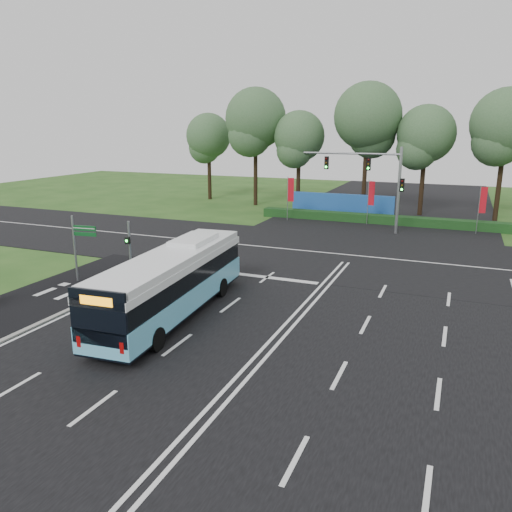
{
  "coord_description": "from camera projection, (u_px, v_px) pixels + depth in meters",
  "views": [
    {
      "loc": [
        6.66,
        -20.88,
        8.55
      ],
      "look_at": [
        -2.77,
        2.0,
        2.1
      ],
      "focal_mm": 35.0,
      "sensor_mm": 36.0,
      "label": 1
    }
  ],
  "objects": [
    {
      "name": "ground",
      "position": [
        294.0,
        315.0,
        23.29
      ],
      "size": [
        120.0,
        120.0,
        0.0
      ],
      "primitive_type": "plane",
      "color": "#274F1A",
      "rests_on": "ground"
    },
    {
      "name": "road_main",
      "position": [
        294.0,
        315.0,
        23.29
      ],
      "size": [
        20.0,
        120.0,
        0.04
      ],
      "primitive_type": "cube",
      "color": "black",
      "rests_on": "ground"
    },
    {
      "name": "road_cross",
      "position": [
        349.0,
        255.0,
        34.02
      ],
      "size": [
        120.0,
        14.0,
        0.05
      ],
      "primitive_type": "cube",
      "color": "black",
      "rests_on": "ground"
    },
    {
      "name": "bike_path",
      "position": [
        41.0,
        300.0,
        25.21
      ],
      "size": [
        5.0,
        18.0,
        0.06
      ],
      "primitive_type": "cube",
      "color": "black",
      "rests_on": "ground"
    },
    {
      "name": "kerb_strip",
      "position": [
        78.0,
        306.0,
        24.32
      ],
      "size": [
        0.25,
        18.0,
        0.12
      ],
      "primitive_type": "cube",
      "color": "gray",
      "rests_on": "ground"
    },
    {
      "name": "city_bus",
      "position": [
        173.0,
        282.0,
        22.78
      ],
      "size": [
        3.22,
        11.49,
        3.26
      ],
      "rotation": [
        0.0,
        0.0,
        0.08
      ],
      "color": "#65C4EA",
      "rests_on": "ground"
    },
    {
      "name": "pedestrian_signal",
      "position": [
        130.0,
        248.0,
        28.24
      ],
      "size": [
        0.31,
        0.42,
        3.4
      ],
      "rotation": [
        0.0,
        0.0,
        0.31
      ],
      "color": "gray",
      "rests_on": "ground"
    },
    {
      "name": "street_sign",
      "position": [
        79.0,
        241.0,
        27.61
      ],
      "size": [
        1.48,
        0.26,
        3.81
      ],
      "rotation": [
        0.0,
        0.0,
        0.12
      ],
      "color": "gray",
      "rests_on": "ground"
    },
    {
      "name": "banner_flag_left",
      "position": [
        290.0,
        192.0,
        45.97
      ],
      "size": [
        0.58,
        0.22,
        4.06
      ],
      "rotation": [
        0.0,
        0.0,
        0.3
      ],
      "color": "gray",
      "rests_on": "ground"
    },
    {
      "name": "banner_flag_mid",
      "position": [
        371.0,
        196.0,
        44.04
      ],
      "size": [
        0.58,
        0.16,
        3.98
      ],
      "rotation": [
        0.0,
        0.0,
        -0.21
      ],
      "color": "gray",
      "rests_on": "ground"
    },
    {
      "name": "banner_flag_right",
      "position": [
        482.0,
        203.0,
        40.14
      ],
      "size": [
        0.56,
        0.22,
        3.95
      ],
      "rotation": [
        0.0,
        0.0,
        0.32
      ],
      "color": "gray",
      "rests_on": "ground"
    },
    {
      "name": "traffic_light_gantry",
      "position": [
        377.0,
        176.0,
        40.38
      ],
      "size": [
        8.41,
        0.28,
        7.0
      ],
      "color": "gray",
      "rests_on": "ground"
    },
    {
      "name": "hedge",
      "position": [
        379.0,
        219.0,
        45.11
      ],
      "size": [
        22.0,
        1.2,
        0.8
      ],
      "primitive_type": "cube",
      "color": "#143513",
      "rests_on": "ground"
    },
    {
      "name": "blue_hoarding",
      "position": [
        342.0,
        205.0,
        48.64
      ],
      "size": [
        10.0,
        0.3,
        2.2
      ],
      "primitive_type": "cube",
      "color": "#1F56AA",
      "rests_on": "ground"
    },
    {
      "name": "eucalyptus_row",
      "position": [
        367.0,
        126.0,
        49.35
      ],
      "size": [
        42.5,
        9.1,
        12.88
      ],
      "color": "black",
      "rests_on": "ground"
    }
  ]
}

